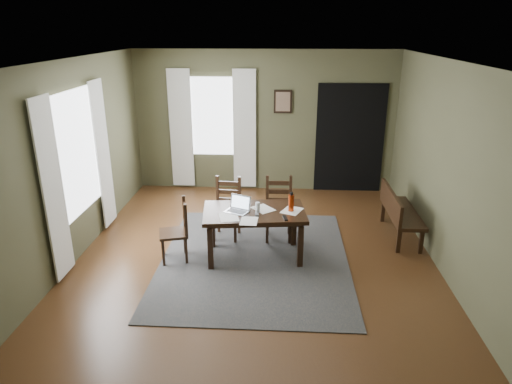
# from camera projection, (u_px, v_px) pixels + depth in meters

# --- Properties ---
(ground) EXTENTS (5.00, 6.00, 0.01)m
(ground) POSITION_uv_depth(u_px,v_px,m) (255.00, 259.00, 6.44)
(ground) COLOR #492C16
(room_shell) EXTENTS (5.02, 6.02, 2.71)m
(room_shell) POSITION_uv_depth(u_px,v_px,m) (255.00, 134.00, 5.82)
(room_shell) COLOR #494A30
(room_shell) RESTS_ON ground
(rug) EXTENTS (2.60, 3.20, 0.01)m
(rug) POSITION_uv_depth(u_px,v_px,m) (255.00, 259.00, 6.44)
(rug) COLOR #373737
(rug) RESTS_ON ground
(dining_table) EXTENTS (1.48, 0.99, 0.70)m
(dining_table) POSITION_uv_depth(u_px,v_px,m) (254.00, 216.00, 6.30)
(dining_table) COLOR black
(dining_table) RESTS_ON rug
(chair_end) EXTENTS (0.47, 0.47, 0.88)m
(chair_end) POSITION_uv_depth(u_px,v_px,m) (177.00, 231.00, 6.29)
(chair_end) COLOR black
(chair_end) RESTS_ON rug
(chair_back_left) EXTENTS (0.44, 0.44, 0.93)m
(chair_back_left) POSITION_uv_depth(u_px,v_px,m) (227.00, 209.00, 6.99)
(chair_back_left) COLOR black
(chair_back_left) RESTS_ON rug
(chair_back_right) EXTENTS (0.42, 0.43, 0.95)m
(chair_back_right) POSITION_uv_depth(u_px,v_px,m) (279.00, 209.00, 6.95)
(chair_back_right) COLOR black
(chair_back_right) RESTS_ON rug
(bench) EXTENTS (0.42, 1.31, 0.74)m
(bench) POSITION_uv_depth(u_px,v_px,m) (398.00, 210.00, 7.00)
(bench) COLOR black
(bench) RESTS_ON ground
(laptop) EXTENTS (0.38, 0.34, 0.21)m
(laptop) POSITION_uv_depth(u_px,v_px,m) (238.00, 207.00, 6.24)
(laptop) COLOR #B7B7BC
(laptop) RESTS_ON dining_table
(computer_mouse) EXTENTS (0.06, 0.09, 0.03)m
(computer_mouse) POSITION_uv_depth(u_px,v_px,m) (257.00, 215.00, 6.10)
(computer_mouse) COLOR #3F3F42
(computer_mouse) RESTS_ON dining_table
(tv_remote) EXTENTS (0.08, 0.17, 0.02)m
(tv_remote) POSITION_uv_depth(u_px,v_px,m) (285.00, 218.00, 6.01)
(tv_remote) COLOR black
(tv_remote) RESTS_ON dining_table
(drinking_glass) EXTENTS (0.08, 0.08, 0.14)m
(drinking_glass) POSITION_uv_depth(u_px,v_px,m) (258.00, 207.00, 6.20)
(drinking_glass) COLOR silver
(drinking_glass) RESTS_ON dining_table
(water_bottle) EXTENTS (0.09, 0.09, 0.27)m
(water_bottle) POSITION_uv_depth(u_px,v_px,m) (291.00, 202.00, 6.22)
(water_bottle) COLOR #B2330D
(water_bottle) RESTS_ON dining_table
(paper_a) EXTENTS (0.31, 0.37, 0.00)m
(paper_a) POSITION_uv_depth(u_px,v_px,m) (229.00, 217.00, 6.06)
(paper_a) COLOR white
(paper_a) RESTS_ON dining_table
(paper_c) EXTENTS (0.38, 0.39, 0.00)m
(paper_c) POSITION_uv_depth(u_px,v_px,m) (263.00, 209.00, 6.33)
(paper_c) COLOR white
(paper_c) RESTS_ON dining_table
(paper_d) EXTENTS (0.34, 0.38, 0.00)m
(paper_d) POSITION_uv_depth(u_px,v_px,m) (292.00, 211.00, 6.27)
(paper_d) COLOR white
(paper_d) RESTS_ON dining_table
(paper_e) EXTENTS (0.23, 0.30, 0.00)m
(paper_e) POSITION_uv_depth(u_px,v_px,m) (249.00, 221.00, 5.93)
(paper_e) COLOR white
(paper_e) RESTS_ON dining_table
(window_left) EXTENTS (0.01, 1.30, 1.70)m
(window_left) POSITION_uv_depth(u_px,v_px,m) (76.00, 153.00, 6.27)
(window_left) COLOR white
(window_left) RESTS_ON ground
(window_back) EXTENTS (1.00, 0.01, 1.50)m
(window_back) POSITION_uv_depth(u_px,v_px,m) (212.00, 117.00, 8.78)
(window_back) COLOR white
(window_back) RESTS_ON ground
(curtain_left_near) EXTENTS (0.03, 0.48, 2.30)m
(curtain_left_near) POSITION_uv_depth(u_px,v_px,m) (53.00, 191.00, 5.58)
(curtain_left_near) COLOR silver
(curtain_left_near) RESTS_ON ground
(curtain_left_far) EXTENTS (0.03, 0.48, 2.30)m
(curtain_left_far) POSITION_uv_depth(u_px,v_px,m) (103.00, 155.00, 7.12)
(curtain_left_far) COLOR silver
(curtain_left_far) RESTS_ON ground
(curtain_back_left) EXTENTS (0.44, 0.03, 2.30)m
(curtain_back_left) POSITION_uv_depth(u_px,v_px,m) (181.00, 129.00, 8.87)
(curtain_back_left) COLOR silver
(curtain_back_left) RESTS_ON ground
(curtain_back_right) EXTENTS (0.44, 0.03, 2.30)m
(curtain_back_right) POSITION_uv_depth(u_px,v_px,m) (245.00, 130.00, 8.80)
(curtain_back_right) COLOR silver
(curtain_back_right) RESTS_ON ground
(framed_picture) EXTENTS (0.34, 0.03, 0.44)m
(framed_picture) POSITION_uv_depth(u_px,v_px,m) (283.00, 102.00, 8.60)
(framed_picture) COLOR black
(framed_picture) RESTS_ON ground
(doorway_back) EXTENTS (1.30, 0.03, 2.10)m
(doorway_back) POSITION_uv_depth(u_px,v_px,m) (350.00, 139.00, 8.77)
(doorway_back) COLOR black
(doorway_back) RESTS_ON ground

